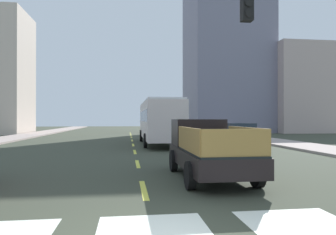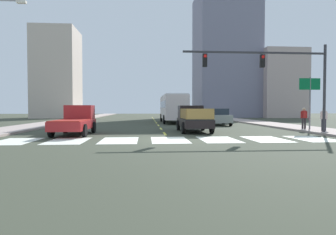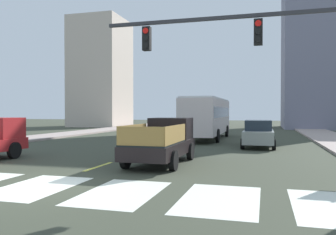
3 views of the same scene
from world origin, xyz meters
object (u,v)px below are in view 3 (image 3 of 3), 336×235
Objects in this scene: sedan_near_left at (258,134)px; traffic_signal_gantry at (297,50)px; pickup_stakebed at (164,141)px; city_bus at (207,115)px.

traffic_signal_gantry reaches higher than sedan_near_left.
traffic_signal_gantry is at bearing -30.15° from pickup_stakebed.
traffic_signal_gantry is (5.29, -3.02, 3.29)m from pickup_stakebed.
sedan_near_left is (4.17, -5.72, -1.09)m from city_bus.
sedan_near_left is (3.94, 7.77, -0.08)m from pickup_stakebed.
traffic_signal_gantry is (5.52, -16.52, 2.27)m from city_bus.
city_bus is at bearing 108.49° from traffic_signal_gantry.
sedan_near_left is at bearing 62.74° from pickup_stakebed.
city_bus reaches higher than sedan_near_left.
pickup_stakebed is 0.48× the size of city_bus.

